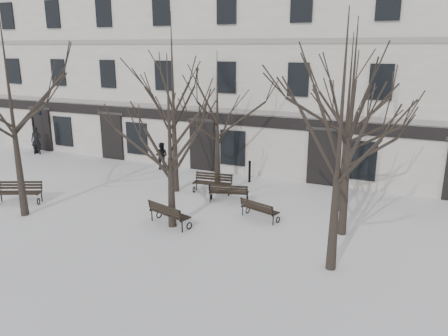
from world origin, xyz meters
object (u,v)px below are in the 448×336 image
Objects in this scene: bench_3 at (213,182)px; lamp_post at (36,127)px; bench_0 at (20,192)px; tree_3 at (352,104)px; bench_2 at (259,209)px; tree_0 at (9,91)px; bench_1 at (169,213)px; tree_2 at (342,114)px; tree_1 at (169,122)px; bench_4 at (229,192)px.

bench_3 is 14.74m from lamp_post.
tree_3 is at bearing -14.93° from bench_0.
bench_0 is 11.14m from bench_2.
tree_0 reaches higher than bench_0.
bench_3 is at bearing 159.80° from tree_3.
tree_3 is at bearing -13.68° from lamp_post.
tree_2 is at bearing -170.84° from bench_1.
bench_1 is (6.28, 1.54, -4.79)m from tree_0.
tree_0 is 1.06× the size of tree_3.
bench_3 is 0.63× the size of lamp_post.
tree_1 is (6.44, 1.54, -1.08)m from tree_0.
tree_2 reaches higher than bench_4.
bench_1 is 1.06× the size of bench_4.
bench_3 reaches higher than bench_4.
tree_3 is 4.20× the size of bench_4.
tree_3 is at bearing -163.08° from bench_2.
bench_1 is (-6.69, 0.93, -4.54)m from tree_2.
tree_0 is at bearing 30.88° from bench_1.
tree_2 reaches higher than lamp_post.
bench_2 is at bearing 139.64° from tree_2.
tree_3 is 22.01m from lamp_post.
bench_1 is 4.51m from bench_3.
bench_0 reaches higher than bench_3.
tree_2 is 8.46m from bench_4.
bench_3 is at bearing 8.59° from bench_0.
tree_1 is 5.24m from bench_2.
lamp_post is (-21.16, 5.15, -3.19)m from tree_3.
tree_1 reaches higher than lamp_post.
bench_4 is (-2.00, 1.42, 0.03)m from bench_2.
tree_2 is 4.55× the size of bench_2.
bench_4 is at bearing 164.76° from tree_3.
tree_2 is 2.97m from tree_3.
tree_0 is at bearing 18.57° from bench_4.
bench_1 is 1.02× the size of bench_3.
bench_4 is (0.96, 3.50, -3.74)m from tree_1.
bench_4 is at bearing -44.91° from bench_3.
tree_3 is 3.88× the size of bench_0.
bench_4 is at bearing -13.14° from lamp_post.
tree_2 is 1.01× the size of tree_3.
tree_1 is 3.43× the size of bench_3.
tree_1 is 6.75m from tree_3.
tree_2 is 9.86m from bench_3.
tree_1 is at bearing 13.48° from tree_0.
bench_0 is 9.69m from bench_4.
tree_1 is 3.36× the size of bench_1.
bench_2 is 0.90× the size of bench_3.
bench_3 is at bearing 94.28° from tree_1.
bench_1 is at bearing -21.32° from bench_0.
bench_0 reaches higher than bench_1.
bench_2 is at bearing 129.03° from bench_4.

